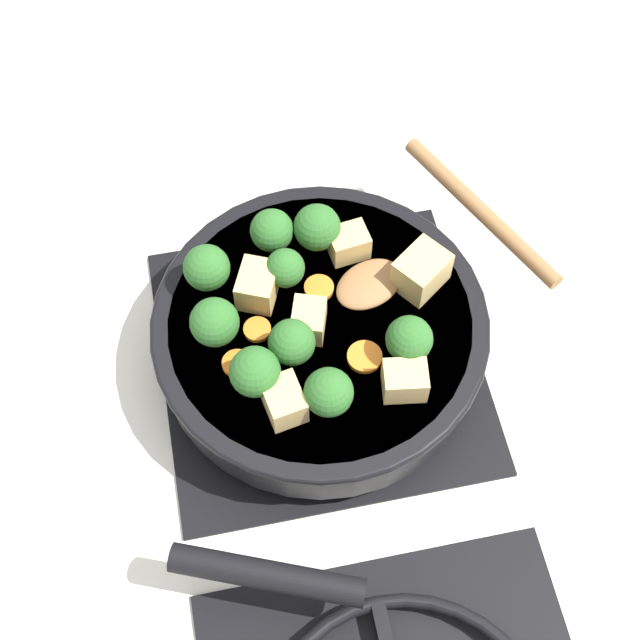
{
  "coord_description": "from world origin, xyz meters",
  "views": [
    {
      "loc": [
        0.08,
        0.4,
        0.79
      ],
      "look_at": [
        0.0,
        0.0,
        0.08
      ],
      "focal_mm": 50.0,
      "sensor_mm": 36.0,
      "label": 1
    }
  ],
  "objects": [
    {
      "name": "wooden_spoon",
      "position": [
        -0.12,
        -0.06,
        0.09
      ],
      "size": [
        0.22,
        0.2,
        0.02
      ],
      "color": "olive",
      "rests_on": "skillet_pan"
    },
    {
      "name": "tofu_cube_back_piece",
      "position": [
        0.05,
        -0.04,
        0.1
      ],
      "size": [
        0.05,
        0.05,
        0.03
      ],
      "primitive_type": "cube",
      "rotation": [
        0.0,
        0.0,
        4.3
      ],
      "color": "#DBB770",
      "rests_on": "skillet_pan"
    },
    {
      "name": "broccoli_floret_south_cluster",
      "position": [
        0.09,
        -0.06,
        0.11
      ],
      "size": [
        0.04,
        0.04,
        0.05
      ],
      "color": "#709956",
      "rests_on": "skillet_pan"
    },
    {
      "name": "broccoli_floret_mid_floret",
      "position": [
        0.03,
        0.03,
        0.11
      ],
      "size": [
        0.04,
        0.04,
        0.05
      ],
      "color": "#709956",
      "rests_on": "skillet_pan"
    },
    {
      "name": "broccoli_floret_near_spoon",
      "position": [
        0.03,
        -0.09,
        0.11
      ],
      "size": [
        0.04,
        0.04,
        0.05
      ],
      "color": "#709956",
      "rests_on": "skillet_pan"
    },
    {
      "name": "carrot_slice_edge_slice",
      "position": [
        0.08,
        0.03,
        0.08
      ],
      "size": [
        0.03,
        0.03,
        0.01
      ],
      "primitive_type": "cylinder",
      "color": "orange",
      "rests_on": "skillet_pan"
    },
    {
      "name": "broccoli_floret_north_edge",
      "position": [
        -0.07,
        0.05,
        0.11
      ],
      "size": [
        0.04,
        0.04,
        0.05
      ],
      "color": "#709956",
      "rests_on": "skillet_pan"
    },
    {
      "name": "carrot_slice_orange_thin",
      "position": [
        -0.01,
        -0.03,
        0.08
      ],
      "size": [
        0.03,
        0.03,
        0.01
      ],
      "primitive_type": "cylinder",
      "color": "orange",
      "rests_on": "skillet_pan"
    },
    {
      "name": "ground_plane",
      "position": [
        0.0,
        0.0,
        0.0
      ],
      "size": [
        2.4,
        2.4,
        0.0
      ],
      "primitive_type": "plane",
      "color": "silver"
    },
    {
      "name": "skillet_pan",
      "position": [
        0.0,
        0.0,
        0.06
      ],
      "size": [
        0.32,
        0.41,
        0.05
      ],
      "color": "black",
      "rests_on": "front_burner_grate"
    },
    {
      "name": "broccoli_floret_small_inner",
      "position": [
        0.07,
        0.06,
        0.11
      ],
      "size": [
        0.04,
        0.04,
        0.05
      ],
      "color": "#709956",
      "rests_on": "skillet_pan"
    },
    {
      "name": "broccoli_floret_west_rim",
      "position": [
        0.01,
        0.09,
        0.11
      ],
      "size": [
        0.04,
        0.04,
        0.05
      ],
      "color": "#709956",
      "rests_on": "skillet_pan"
    },
    {
      "name": "broccoli_floret_center_top",
      "position": [
        0.09,
        -0.0,
        0.11
      ],
      "size": [
        0.04,
        0.04,
        0.05
      ],
      "color": "#709956",
      "rests_on": "skillet_pan"
    },
    {
      "name": "tofu_cube_front_piece",
      "position": [
        0.05,
        0.08,
        0.1
      ],
      "size": [
        0.04,
        0.04,
        0.03
      ],
      "primitive_type": "cube",
      "rotation": [
        0.0,
        0.0,
        4.89
      ],
      "color": "#DBB770",
      "rests_on": "skillet_pan"
    },
    {
      "name": "tofu_cube_near_handle",
      "position": [
        -0.04,
        -0.07,
        0.09
      ],
      "size": [
        0.04,
        0.03,
        0.03
      ],
      "primitive_type": "cube",
      "rotation": [
        0.0,
        0.0,
        3.28
      ],
      "color": "#DBB770",
      "rests_on": "skillet_pan"
    },
    {
      "name": "tofu_cube_center_large",
      "position": [
        -0.06,
        0.08,
        0.09
      ],
      "size": [
        0.04,
        0.04,
        0.03
      ],
      "primitive_type": "cube",
      "rotation": [
        0.0,
        0.0,
        3.0
      ],
      "color": "#DBB770",
      "rests_on": "skillet_pan"
    },
    {
      "name": "front_burner_grate",
      "position": [
        0.0,
        0.0,
        0.01
      ],
      "size": [
        0.31,
        0.31,
        0.03
      ],
      "color": "black",
      "rests_on": "ground_plane"
    },
    {
      "name": "carrot_slice_near_center",
      "position": [
        0.06,
        -0.0,
        0.08
      ],
      "size": [
        0.03,
        0.03,
        0.01
      ],
      "primitive_type": "cylinder",
      "color": "orange",
      "rests_on": "skillet_pan"
    },
    {
      "name": "tofu_cube_east_chunk",
      "position": [
        0.01,
        0.01,
        0.09
      ],
      "size": [
        0.04,
        0.04,
        0.03
      ],
      "primitive_type": "cube",
      "rotation": [
        0.0,
        0.0,
        4.4
      ],
      "color": "#DBB770",
      "rests_on": "skillet_pan"
    },
    {
      "name": "broccoli_floret_tall_stem",
      "position": [
        0.02,
        -0.05,
        0.1
      ],
      "size": [
        0.04,
        0.04,
        0.04
      ],
      "color": "#709956",
      "rests_on": "skillet_pan"
    },
    {
      "name": "tofu_cube_west_chunk",
      "position": [
        -0.1,
        -0.02,
        0.1
      ],
      "size": [
        0.06,
        0.06,
        0.04
      ],
      "primitive_type": "cube",
      "rotation": [
        0.0,
        0.0,
        3.78
      ],
      "color": "#DBB770",
      "rests_on": "skillet_pan"
    },
    {
      "name": "carrot_slice_under_broccoli",
      "position": [
        -0.03,
        0.05,
        0.08
      ],
      "size": [
        0.03,
        0.03,
        0.01
      ],
      "primitive_type": "cylinder",
      "color": "orange",
      "rests_on": "skillet_pan"
    },
    {
      "name": "broccoli_floret_east_rim",
      "position": [
        -0.01,
        -0.08,
        0.11
      ],
      "size": [
        0.04,
        0.04,
        0.05
      ],
      "color": "#709956",
      "rests_on": "skillet_pan"
    }
  ]
}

